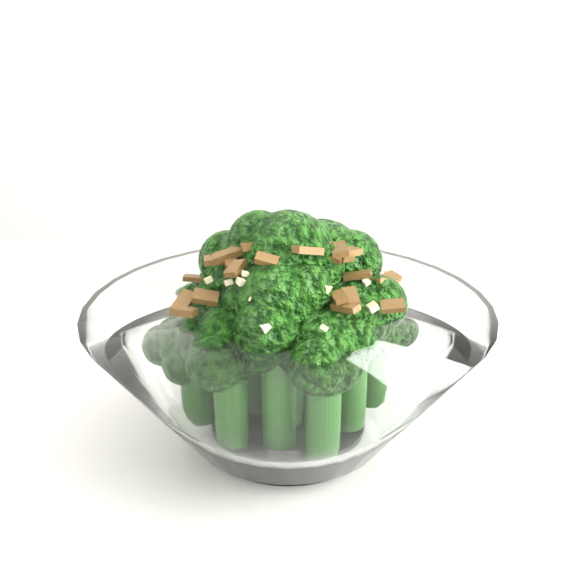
# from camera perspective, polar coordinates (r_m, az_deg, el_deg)

# --- Properties ---
(broccoli_dish) EXTENTS (0.20, 0.20, 0.13)m
(broccoli_dish) POSITION_cam_1_polar(r_m,az_deg,el_deg) (0.41, -0.03, -4.83)
(broccoli_dish) COLOR white
(broccoli_dish) RESTS_ON table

